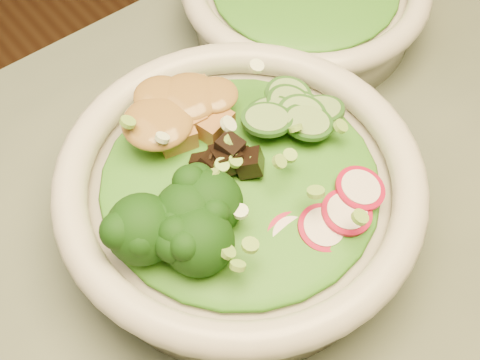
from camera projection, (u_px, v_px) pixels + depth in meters
salad_bowl at (240, 195)px, 0.49m from camera, size 0.27×0.27×0.07m
lettuce_bed at (240, 179)px, 0.47m from camera, size 0.20×0.20×0.02m
broccoli_florets at (183, 228)px, 0.43m from camera, size 0.09×0.08×0.04m
radish_slices at (319, 223)px, 0.45m from camera, size 0.11×0.05×0.02m
cucumber_slices at (296, 115)px, 0.49m from camera, size 0.08×0.08×0.04m
mushroom_heap at (227, 159)px, 0.47m from camera, size 0.08×0.08×0.04m
tofu_cubes at (175, 125)px, 0.49m from camera, size 0.09×0.07×0.04m
peanut_sauce at (173, 113)px, 0.48m from camera, size 0.07×0.06×0.02m
scallion_garnish at (240, 159)px, 0.46m from camera, size 0.19×0.19×0.02m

